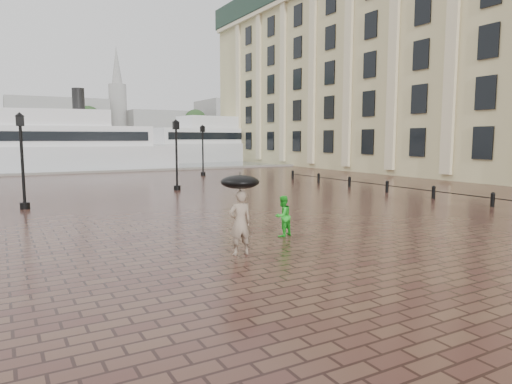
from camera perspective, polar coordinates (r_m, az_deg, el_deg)
ground at (r=16.03m, az=-3.13°, el=-5.28°), size 300.00×300.00×0.00m
harbour_water at (r=106.36m, az=-25.65°, el=4.27°), size 240.00×240.00×0.00m
quay_edge at (r=46.71m, az=-20.75°, el=2.20°), size 80.00×0.60×0.30m
far_shore at (r=174.23m, az=-27.16°, el=5.22°), size 300.00×60.00×2.00m
palace at (r=50.86m, az=25.91°, el=15.41°), size 21.00×76.00×23.00m
distant_skyline at (r=173.17m, az=-10.88°, el=8.63°), size 102.50×22.00×33.00m
far_trees at (r=152.36m, az=-26.99°, el=8.29°), size 188.00×8.00×13.50m
bollard_row at (r=29.48m, az=16.06°, el=0.75°), size 0.22×21.22×0.73m
street_lamps at (r=32.05m, az=-19.65°, el=4.53°), size 21.44×14.44×4.40m
adult_pedestrian at (r=13.06m, az=-2.00°, el=-3.86°), size 0.73×0.52×1.86m
child_pedestrian at (r=15.57m, az=3.36°, el=-3.02°), size 0.81×0.71×1.39m
ferry_near at (r=52.35m, az=-24.52°, el=5.29°), size 26.79×10.44×8.57m
ferry_far at (r=68.54m, az=-4.13°, el=6.14°), size 27.57×9.78×8.85m
umbrella at (r=12.90m, az=-2.02°, el=1.27°), size 1.10×1.10×1.19m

